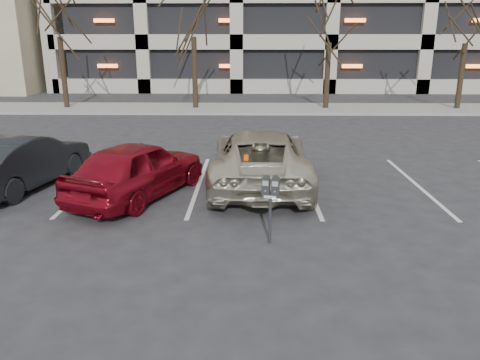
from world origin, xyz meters
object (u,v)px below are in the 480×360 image
object	(u,v)px
parking_meter	(271,193)
car_red	(138,169)
car_dark	(22,161)
suv_silver	(260,158)
tree_d	(471,0)

from	to	relation	value
parking_meter	car_red	world-z (taller)	car_red
parking_meter	car_dark	distance (m)	6.90
parking_meter	car_dark	xyz separation A→B (m)	(-6.04, 3.33, -0.29)
suv_silver	car_dark	bearing A→B (deg)	2.92
car_red	car_dark	xyz separation A→B (m)	(-3.06, 0.72, -0.01)
car_red	parking_meter	bearing A→B (deg)	161.56
parking_meter	suv_silver	xyz separation A→B (m)	(-0.10, 3.60, -0.24)
tree_d	car_dark	world-z (taller)	tree_d
tree_d	car_red	bearing A→B (deg)	-132.87
tree_d	parking_meter	xyz separation A→B (m)	(-10.73, -17.37, -4.57)
tree_d	suv_silver	world-z (taller)	tree_d
car_red	car_dark	world-z (taller)	car_red
tree_d	car_dark	bearing A→B (deg)	-140.06
car_red	car_dark	bearing A→B (deg)	9.37
tree_d	car_red	distance (m)	20.73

